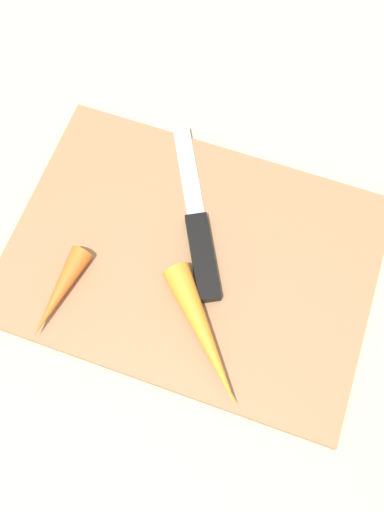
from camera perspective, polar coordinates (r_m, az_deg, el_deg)
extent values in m
plane|color=#C6B793|center=(0.57, 0.00, -0.44)|extent=(1.40, 1.40, 0.00)
cube|color=#99704C|center=(0.56, 0.00, -0.22)|extent=(0.36, 0.26, 0.01)
cube|color=#B7B7BC|center=(0.60, -0.39, 8.81)|extent=(0.07, 0.11, 0.00)
cube|color=black|center=(0.55, 1.18, 0.13)|extent=(0.06, 0.09, 0.01)
cone|color=orange|center=(0.52, 1.33, -8.19)|extent=(0.12, 0.12, 0.03)
cone|color=orange|center=(0.54, -13.45, -3.66)|extent=(0.03, 0.09, 0.02)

